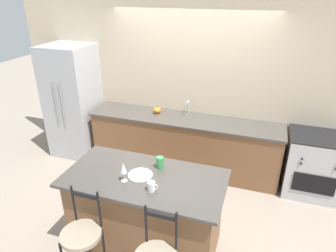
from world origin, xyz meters
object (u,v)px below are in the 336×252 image
Objects in this scene: oven_range at (313,164)px; tumbler_cup at (160,162)px; pumpkin_decoration at (157,110)px; dinner_plate at (141,175)px; coffee_mug at (152,186)px; wine_glass at (123,168)px; bar_stool_near at (83,242)px; refrigerator at (74,101)px.

oven_range is 6.88× the size of tumbler_cup.
pumpkin_decoration is (-2.44, 0.08, 0.50)m from oven_range.
tumbler_cup is at bearing 55.50° from dinner_plate.
coffee_mug is at bearing -132.18° from oven_range.
oven_range is at bearing 39.89° from tumbler_cup.
tumbler_cup reaches higher than oven_range.
pumpkin_decoration is (-0.36, 1.94, -0.16)m from wine_glass.
bar_stool_near is 4.09× the size of dinner_plate.
refrigerator is at bearing 125.22° from bar_stool_near.
bar_stool_near is at bearing -86.58° from pumpkin_decoration.
oven_range is 8.08× the size of coffee_mug.
refrigerator is 3.98m from oven_range.
coffee_mug is at bearing -81.49° from tumbler_cup.
pumpkin_decoration reaches higher than dinner_plate.
wine_glass is at bearing -138.06° from oven_range.
refrigerator reaches higher than wine_glass.
refrigerator is 2.90m from coffee_mug.
refrigerator reaches higher than coffee_mug.
refrigerator is 2.90m from bar_stool_near.
bar_stool_near is 8.46× the size of pumpkin_decoration.
wine_glass is at bearing -44.19° from refrigerator.
tumbler_cup is 1.04× the size of pumpkin_decoration.
pumpkin_decoration is (-0.15, 2.47, 0.40)m from bar_stool_near.
dinner_plate is 1.98× the size of tumbler_cup.
refrigerator is 7.34× the size of dinner_plate.
coffee_mug is at bearing -10.42° from wine_glass.
bar_stool_near is at bearing -118.91° from tumbler_cup.
pumpkin_decoration is at bearing 109.12° from coffee_mug.
refrigerator is 17.06× the size of coffee_mug.
wine_glass is 1.63× the size of tumbler_cup.
refrigerator reaches higher than pumpkin_decoration.
dinner_plate is at bearing 135.50° from coffee_mug.
oven_range is 4.22× the size of wine_glass.
refrigerator is 14.52× the size of tumbler_cup.
oven_range is 3.31m from bar_stool_near.
refrigerator is at bearing 139.94° from dinner_plate.
coffee_mug is (2.20, -1.88, 0.04)m from refrigerator.
wine_glass is (1.87, -1.82, 0.14)m from refrigerator.
coffee_mug reaches higher than oven_range.
coffee_mug reaches higher than dinner_plate.
refrigerator is at bearing 145.57° from tumbler_cup.
tumbler_cup is (-0.06, 0.41, 0.02)m from coffee_mug.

